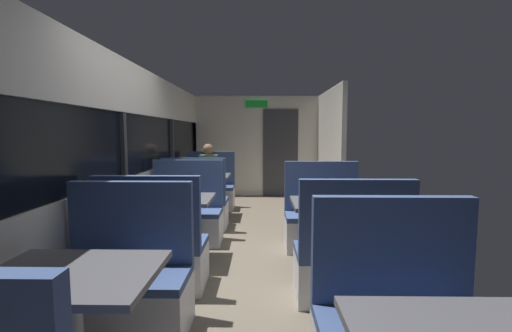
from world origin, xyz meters
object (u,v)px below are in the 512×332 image
Objects in this scene: bench_far_window_facing_entry at (210,192)px; dining_table_rear_aisle at (335,211)px; bench_rear_aisle_facing_end at (350,264)px; bench_rear_aisle_facing_entry at (323,223)px; bench_far_window_facing_end at (196,207)px; seated_passenger at (209,182)px; bench_near_window_facing_entry at (125,288)px; dining_table_far_window at (203,181)px; bench_mid_window_facing_entry at (186,218)px; dining_table_mid_window at (172,206)px; dining_table_near_window at (72,290)px; bench_mid_window_facing_end at (154,255)px.

dining_table_rear_aisle is (1.79, -2.99, 0.31)m from bench_far_window_facing_entry.
bench_rear_aisle_facing_entry is at bearing 90.00° from bench_rear_aisle_facing_end.
seated_passenger is at bearing 90.00° from bench_far_window_facing_end.
bench_near_window_facing_entry and bench_far_window_facing_end have the same top height.
seated_passenger is (0.00, 1.33, 0.21)m from bench_far_window_facing_end.
dining_table_far_window is at bearing 90.00° from bench_far_window_facing_end.
seated_passenger reaches higher than bench_far_window_facing_end.
bench_rear_aisle_facing_entry is at bearing -6.38° from bench_mid_window_facing_entry.
bench_near_window_facing_entry is at bearing -90.00° from seated_passenger.
bench_rear_aisle_facing_entry is at bearing -26.43° from bench_far_window_facing_end.
bench_far_window_facing_entry is at bearing 90.00° from dining_table_far_window.
bench_near_window_facing_entry is 4.11m from seated_passenger.
bench_near_window_facing_entry is 1.86m from bench_rear_aisle_facing_end.
dining_table_mid_window is 1.42m from bench_far_window_facing_end.
bench_mid_window_facing_entry is at bearing 90.00° from dining_table_near_window.
bench_mid_window_facing_entry is 1.22× the size of dining_table_rear_aisle.
dining_table_near_window is 4.81m from seated_passenger.
dining_table_rear_aisle is at bearing -58.45° from seated_passenger.
dining_table_near_window is 2.60m from dining_table_rear_aisle.
bench_near_window_facing_entry is at bearing 90.00° from dining_table_near_window.
seated_passenger is at bearing 90.00° from bench_mid_window_facing_end.
seated_passenger is (-1.79, 2.22, 0.21)m from bench_rear_aisle_facing_entry.
bench_rear_aisle_facing_end is at bearing 33.60° from dining_table_near_window.
bench_near_window_facing_entry and bench_mid_window_facing_end have the same top height.
bench_far_window_facing_end reaches higher than dining_table_rear_aisle.
bench_far_window_facing_entry is at bearing 90.00° from bench_mid_window_facing_end.
bench_mid_window_facing_end is at bearing 90.00° from dining_table_near_window.
dining_table_far_window is at bearing 90.00° from bench_mid_window_facing_entry.
dining_table_near_window is at bearing -90.00° from dining_table_far_window.
bench_rear_aisle_facing_end reaches higher than dining_table_rear_aisle.
bench_mid_window_facing_end is 2.15m from bench_rear_aisle_facing_entry.
dining_table_near_window is 1.00× the size of dining_table_far_window.
bench_rear_aisle_facing_entry is (1.79, -1.59, -0.31)m from dining_table_far_window.
dining_table_far_window is at bearing 90.00° from dining_table_near_window.
bench_far_window_facing_entry reaches higher than dining_table_far_window.
bench_rear_aisle_facing_end is (1.79, -2.99, -0.31)m from dining_table_far_window.
bench_mid_window_facing_entry is (0.00, 2.09, 0.00)m from bench_near_window_facing_entry.
bench_mid_window_facing_entry is at bearing -90.00° from dining_table_far_window.
dining_table_mid_window is 0.82× the size of bench_rear_aisle_facing_end.
bench_mid_window_facing_entry is 2.03m from dining_table_rear_aisle.
dining_table_rear_aisle is (1.79, -0.90, 0.31)m from bench_mid_window_facing_entry.
dining_table_rear_aisle is at bearing 15.59° from bench_mid_window_facing_end.
bench_rear_aisle_facing_end is at bearing -26.68° from dining_table_mid_window.
bench_far_window_facing_end is at bearing 90.00° from bench_mid_window_facing_end.
dining_table_mid_window is at bearing 173.62° from dining_table_rear_aisle.
bench_mid_window_facing_end is at bearing -164.41° from dining_table_rear_aisle.
dining_table_near_window is at bearing -90.00° from bench_far_window_facing_entry.
bench_mid_window_facing_entry is at bearing -90.00° from bench_far_window_facing_entry.
bench_mid_window_facing_entry reaches higher than dining_table_rear_aisle.
bench_mid_window_facing_entry is at bearing -90.00° from seated_passenger.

